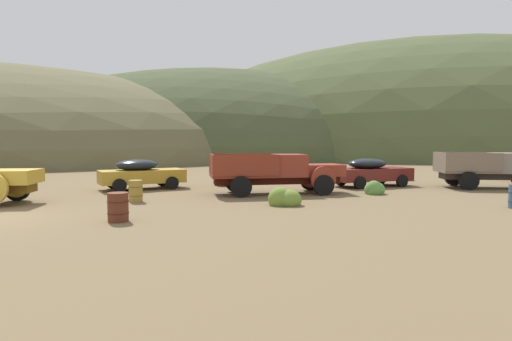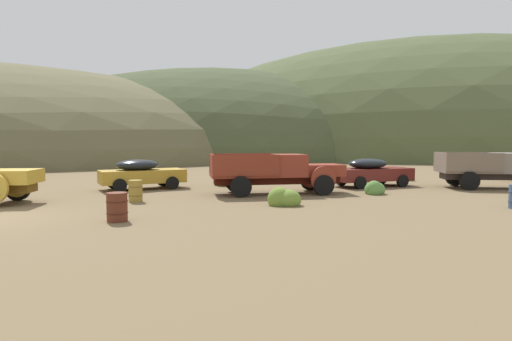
{
  "view_description": "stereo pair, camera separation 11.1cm",
  "coord_description": "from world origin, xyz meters",
  "px_view_note": "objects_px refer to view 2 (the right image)",
  "views": [
    {
      "loc": [
        6.61,
        -14.68,
        2.56
      ],
      "look_at": [
        9.84,
        5.36,
        1.11
      ],
      "focal_mm": 29.84,
      "sensor_mm": 36.0,
      "label": 1
    },
    {
      "loc": [
        6.72,
        -14.7,
        2.56
      ],
      "look_at": [
        9.84,
        5.36,
        1.11
      ],
      "focal_mm": 29.84,
      "sensor_mm": 36.0,
      "label": 2
    }
  ],
  "objects_px": {
    "car_mustard": "(145,174)",
    "oil_drum_by_truck": "(136,191)",
    "truck_primer_gray": "(504,169)",
    "oil_drum_foreground": "(117,207)",
    "truck_rust_red": "(285,172)",
    "car_oxblood": "(374,172)"
  },
  "relations": [
    {
      "from": "car_oxblood",
      "to": "oil_drum_foreground",
      "type": "bearing_deg",
      "value": -157.76
    },
    {
      "from": "car_oxblood",
      "to": "oil_drum_by_truck",
      "type": "height_order",
      "value": "car_oxblood"
    },
    {
      "from": "truck_primer_gray",
      "to": "oil_drum_foreground",
      "type": "relative_size",
      "value": 6.71
    },
    {
      "from": "truck_rust_red",
      "to": "oil_drum_by_truck",
      "type": "relative_size",
      "value": 7.04
    },
    {
      "from": "truck_primer_gray",
      "to": "oil_drum_by_truck",
      "type": "relative_size",
      "value": 6.78
    },
    {
      "from": "car_mustard",
      "to": "truck_rust_red",
      "type": "height_order",
      "value": "truck_rust_red"
    },
    {
      "from": "oil_drum_by_truck",
      "to": "car_oxblood",
      "type": "bearing_deg",
      "value": 18.4
    },
    {
      "from": "car_mustard",
      "to": "truck_primer_gray",
      "type": "bearing_deg",
      "value": -27.17
    },
    {
      "from": "car_mustard",
      "to": "car_oxblood",
      "type": "relative_size",
      "value": 0.98
    },
    {
      "from": "car_oxblood",
      "to": "oil_drum_by_truck",
      "type": "bearing_deg",
      "value": -173.66
    },
    {
      "from": "car_mustard",
      "to": "oil_drum_by_truck",
      "type": "relative_size",
      "value": 5.3
    },
    {
      "from": "truck_rust_red",
      "to": "car_oxblood",
      "type": "relative_size",
      "value": 1.3
    },
    {
      "from": "car_oxblood",
      "to": "oil_drum_foreground",
      "type": "relative_size",
      "value": 5.36
    },
    {
      "from": "truck_primer_gray",
      "to": "oil_drum_by_truck",
      "type": "xyz_separation_m",
      "value": [
        -18.74,
        -2.08,
        -0.56
      ]
    },
    {
      "from": "car_oxblood",
      "to": "oil_drum_foreground",
      "type": "xyz_separation_m",
      "value": [
        -12.37,
        -8.44,
        -0.36
      ]
    },
    {
      "from": "truck_rust_red",
      "to": "oil_drum_by_truck",
      "type": "xyz_separation_m",
      "value": [
        -6.78,
        -1.77,
        -0.56
      ]
    },
    {
      "from": "car_oxblood",
      "to": "truck_primer_gray",
      "type": "distance_m",
      "value": 6.72
    },
    {
      "from": "car_oxblood",
      "to": "truck_primer_gray",
      "type": "height_order",
      "value": "truck_primer_gray"
    },
    {
      "from": "car_mustard",
      "to": "truck_primer_gray",
      "type": "relative_size",
      "value": 0.78
    },
    {
      "from": "car_mustard",
      "to": "oil_drum_by_truck",
      "type": "distance_m",
      "value": 4.78
    },
    {
      "from": "truck_primer_gray",
      "to": "oil_drum_foreground",
      "type": "distance_m",
      "value": 19.85
    },
    {
      "from": "truck_rust_red",
      "to": "oil_drum_by_truck",
      "type": "bearing_deg",
      "value": -166.7
    }
  ]
}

